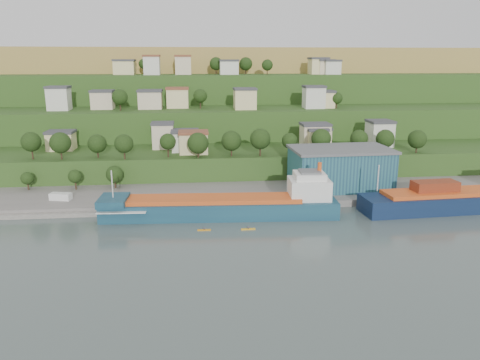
{
  "coord_description": "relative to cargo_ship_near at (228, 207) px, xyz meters",
  "views": [
    {
      "loc": [
        -11.43,
        -111.44,
        41.41
      ],
      "look_at": [
        1.46,
        15.0,
        8.91
      ],
      "focal_mm": 35.0,
      "sensor_mm": 36.0,
      "label": 1
    }
  ],
  "objects": [
    {
      "name": "ground",
      "position": [
        2.46,
        -9.94,
        -2.62
      ],
      "size": [
        500.0,
        500.0,
        0.0
      ],
      "primitive_type": "plane",
      "color": "#455450",
      "rests_on": "ground"
    },
    {
      "name": "caravan",
      "position": [
        -47.76,
        13.99,
        -0.01
      ],
      "size": [
        6.49,
        3.88,
        2.83
      ],
      "primitive_type": "cube",
      "rotation": [
        0.0,
        0.0,
        -0.24
      ],
      "color": "silver",
      "rests_on": "pebble_beach"
    },
    {
      "name": "kayak_yellow",
      "position": [
        4.39,
        -10.83,
        -2.35
      ],
      "size": [
        3.64,
        0.73,
        0.91
      ],
      "rotation": [
        0.0,
        0.0,
        0.03
      ],
      "color": "gold",
      "rests_on": "ground"
    },
    {
      "name": "pebble_beach",
      "position": [
        -52.54,
        12.06,
        -2.62
      ],
      "size": [
        40.0,
        18.0,
        2.4
      ],
      "primitive_type": "cube",
      "color": "slate",
      "rests_on": "ground"
    },
    {
      "name": "dinghy",
      "position": [
        -41.68,
        10.44,
        -1.05
      ],
      "size": [
        3.76,
        1.57,
        0.74
      ],
      "primitive_type": "cube",
      "rotation": [
        0.0,
        0.0,
        0.05
      ],
      "color": "silver",
      "rests_on": "pebble_beach"
    },
    {
      "name": "cargo_ship_near",
      "position": [
        0.0,
        0.0,
        0.0
      ],
      "size": [
        64.29,
        13.35,
        16.41
      ],
      "rotation": [
        0.0,
        0.0,
        -0.05
      ],
      "color": "#133148",
      "rests_on": "ground"
    },
    {
      "name": "kayak_orange",
      "position": [
        -6.72,
        -10.33,
        -2.37
      ],
      "size": [
        3.37,
        0.67,
        0.84
      ],
      "rotation": [
        0.0,
        0.0,
        -0.02
      ],
      "color": "orange",
      "rests_on": "ground"
    },
    {
      "name": "quay",
      "position": [
        22.46,
        18.06,
        -2.62
      ],
      "size": [
        220.0,
        26.0,
        4.0
      ],
      "primitive_type": "cube",
      "color": "slate",
      "rests_on": "ground"
    },
    {
      "name": "hillside",
      "position": [
        2.47,
        158.75,
        -2.54
      ],
      "size": [
        360.0,
        210.89,
        96.0
      ],
      "color": "#284719",
      "rests_on": "ground"
    },
    {
      "name": "warehouse",
      "position": [
        37.4,
        19.39,
        5.81
      ],
      "size": [
        31.72,
        20.2,
        12.8
      ],
      "rotation": [
        0.0,
        0.0,
        0.04
      ],
      "color": "navy",
      "rests_on": "quay"
    },
    {
      "name": "cargo_ship_far",
      "position": [
        71.48,
        -0.62,
        0.08
      ],
      "size": [
        63.42,
        14.11,
        17.09
      ],
      "rotation": [
        0.0,
        0.0,
        0.06
      ],
      "color": "#0D1C3A",
      "rests_on": "ground"
    }
  ]
}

